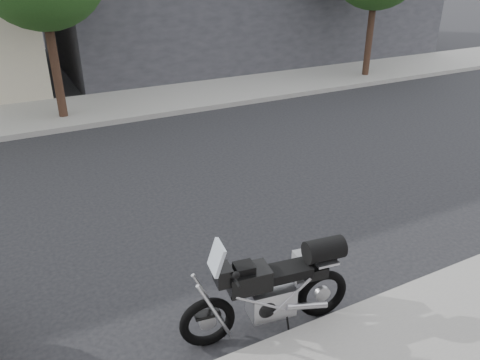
# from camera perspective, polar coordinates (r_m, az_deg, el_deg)

# --- Properties ---
(ground) EXTENTS (120.00, 120.00, 0.00)m
(ground) POSITION_cam_1_polar(r_m,az_deg,el_deg) (9.32, -2.64, -1.39)
(ground) COLOR black
(ground) RESTS_ON ground
(far_sidewalk) EXTENTS (44.00, 3.00, 0.15)m
(far_sidewalk) POSITION_cam_1_polar(r_m,az_deg,el_deg) (15.05, -13.38, 8.95)
(far_sidewalk) COLOR gray
(far_sidewalk) RESTS_ON ground
(motorcycle) EXTENTS (2.20, 0.73, 1.40)m
(motorcycle) POSITION_cam_1_polar(r_m,az_deg,el_deg) (5.86, 4.67, -12.77)
(motorcycle) COLOR black
(motorcycle) RESTS_ON ground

